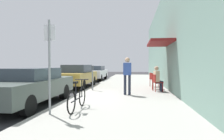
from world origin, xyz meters
name	(u,v)px	position (x,y,z in m)	size (l,w,h in m)	color
ground_plane	(72,99)	(0.00, 0.00, 0.00)	(60.00, 60.00, 0.00)	#2D2D30
sidewalk_slab	(126,92)	(2.25, 2.00, 0.06)	(4.50, 32.00, 0.12)	#9E9B93
building_facade	(173,33)	(4.65, 2.00, 3.08)	(1.40, 32.00, 6.16)	gray
parked_car_0	(29,86)	(-1.10, -1.46, 0.72)	(1.80, 4.40, 1.37)	#47514C
parked_car_1	(77,76)	(-1.10, 4.06, 0.76)	(1.80, 4.40, 1.48)	#A58433
parked_car_2	(95,73)	(-1.10, 9.61, 0.72)	(1.80, 4.40, 1.37)	silver
parking_meter	(93,76)	(0.45, 1.97, 0.89)	(0.12, 0.10, 1.32)	slate
street_sign	(49,59)	(0.40, -2.94, 1.64)	(0.32, 0.06, 2.60)	gray
bicycle_0	(77,98)	(0.99, -2.34, 0.48)	(0.46, 1.71, 0.90)	black
cafe_chair_0	(156,82)	(3.81, 1.96, 0.62)	(0.53, 0.53, 0.87)	maroon
seated_patron_0	(158,78)	(3.87, 1.97, 0.82)	(0.49, 0.44, 1.29)	#232838
cafe_chair_1	(155,80)	(3.81, 2.76, 0.62)	(0.51, 0.51, 0.87)	maroon
cafe_chair_2	(153,79)	(3.81, 3.92, 0.62)	(0.55, 0.55, 0.87)	maroon
pedestrian_standing	(127,73)	(2.37, 0.66, 1.12)	(0.36, 0.22, 1.70)	#232838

